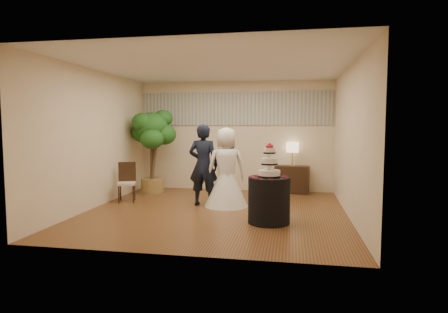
% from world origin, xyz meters
% --- Properties ---
extents(floor, '(5.00, 5.00, 0.00)m').
position_xyz_m(floor, '(0.00, 0.00, 0.00)').
color(floor, brown).
rests_on(floor, ground).
extents(ceiling, '(5.00, 5.00, 0.00)m').
position_xyz_m(ceiling, '(0.00, 0.00, 2.80)').
color(ceiling, white).
rests_on(ceiling, wall_back).
extents(wall_back, '(5.00, 0.06, 2.80)m').
position_xyz_m(wall_back, '(0.00, 2.50, 1.40)').
color(wall_back, beige).
rests_on(wall_back, ground).
extents(wall_front, '(5.00, 0.06, 2.80)m').
position_xyz_m(wall_front, '(0.00, -2.50, 1.40)').
color(wall_front, beige).
rests_on(wall_front, ground).
extents(wall_left, '(0.06, 5.00, 2.80)m').
position_xyz_m(wall_left, '(-2.50, 0.00, 1.40)').
color(wall_left, beige).
rests_on(wall_left, ground).
extents(wall_right, '(0.06, 5.00, 2.80)m').
position_xyz_m(wall_right, '(2.50, 0.00, 1.40)').
color(wall_right, beige).
rests_on(wall_right, ground).
extents(mural_border, '(4.90, 0.02, 0.85)m').
position_xyz_m(mural_border, '(0.00, 2.48, 2.10)').
color(mural_border, '#ACADA0').
rests_on(mural_border, wall_back).
extents(groom, '(0.64, 0.44, 1.71)m').
position_xyz_m(groom, '(-0.36, 0.52, 0.86)').
color(groom, black).
rests_on(groom, floor).
extents(bride, '(1.18, 1.18, 1.64)m').
position_xyz_m(bride, '(0.12, 0.53, 0.82)').
color(bride, white).
rests_on(bride, floor).
extents(cake_table, '(0.84, 0.84, 0.80)m').
position_xyz_m(cake_table, '(1.08, -0.66, 0.40)').
color(cake_table, black).
rests_on(cake_table, floor).
extents(wedding_cake, '(0.38, 0.38, 0.59)m').
position_xyz_m(wedding_cake, '(1.08, -0.66, 1.09)').
color(wedding_cake, white).
rests_on(wedding_cake, cake_table).
extents(console, '(0.86, 0.49, 0.68)m').
position_xyz_m(console, '(1.47, 2.29, 0.34)').
color(console, black).
rests_on(console, floor).
extents(table_lamp, '(0.30, 0.30, 0.58)m').
position_xyz_m(table_lamp, '(1.47, 2.29, 0.97)').
color(table_lamp, beige).
rests_on(table_lamp, console).
extents(ficus_tree, '(1.09, 1.09, 2.11)m').
position_xyz_m(ficus_tree, '(-1.94, 1.69, 1.05)').
color(ficus_tree, '#21581B').
rests_on(ficus_tree, floor).
extents(side_chair, '(0.51, 0.53, 0.86)m').
position_xyz_m(side_chair, '(-2.11, 0.58, 0.43)').
color(side_chair, black).
rests_on(side_chair, floor).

